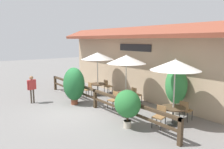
{
  "coord_description": "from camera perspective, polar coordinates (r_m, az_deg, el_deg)",
  "views": [
    {
      "loc": [
        9.15,
        -4.79,
        3.45
      ],
      "look_at": [
        0.8,
        1.53,
        1.78
      ],
      "focal_mm": 35.0,
      "sensor_mm": 36.0,
      "label": 1
    }
  ],
  "objects": [
    {
      "name": "pedestrian",
      "position": [
        12.69,
        -20.22,
        -2.76
      ],
      "size": [
        0.28,
        0.52,
        1.52
      ],
      "rotation": [
        0.0,
        0.0,
        -1.32
      ],
      "color": "#42382D",
      "rests_on": "ground"
    },
    {
      "name": "building_facade",
      "position": [
        12.83,
        7.05,
        3.23
      ],
      "size": [
        14.28,
        1.49,
        4.23
      ],
      "color": "tan",
      "rests_on": "ground"
    },
    {
      "name": "dining_table_middle",
      "position": [
        11.5,
        3.65,
        -5.44
      ],
      "size": [
        0.98,
        0.98,
        0.72
      ],
      "color": "#4C3826",
      "rests_on": "ground"
    },
    {
      "name": "chair_near_streetside",
      "position": [
        13.41,
        -6.22,
        -3.73
      ],
      "size": [
        0.43,
        0.43,
        0.88
      ],
      "rotation": [
        0.0,
        0.0,
        -0.02
      ],
      "color": "olive",
      "rests_on": "ground"
    },
    {
      "name": "chair_far_streetside",
      "position": [
        8.96,
        12.35,
        -10.42
      ],
      "size": [
        0.5,
        0.5,
        0.88
      ],
      "rotation": [
        0.0,
        0.0,
        0.22
      ],
      "color": "olive",
      "rests_on": "ground"
    },
    {
      "name": "potted_plant_corner_fern",
      "position": [
        11.85,
        -9.9,
        -2.56
      ],
      "size": [
        1.24,
        1.11,
        2.0
      ],
      "color": "brown",
      "rests_on": "ground"
    },
    {
      "name": "dining_table_far",
      "position": [
        9.42,
        15.69,
        -9.06
      ],
      "size": [
        0.98,
        0.98,
        0.72
      ],
      "color": "#4C3826",
      "rests_on": "ground"
    },
    {
      "name": "chair_middle_streetside",
      "position": [
        11.06,
        0.5,
        -6.44
      ],
      "size": [
        0.46,
        0.46,
        0.88
      ],
      "rotation": [
        0.0,
        0.0,
        0.09
      ],
      "color": "olive",
      "rests_on": "ground"
    },
    {
      "name": "chair_near_wallside",
      "position": [
        14.21,
        -1.18,
        -2.95
      ],
      "size": [
        0.42,
        0.42,
        0.88
      ],
      "rotation": [
        0.0,
        0.0,
        3.14
      ],
      "color": "olive",
      "rests_on": "ground"
    },
    {
      "name": "potted_plant_small_flowering",
      "position": [
        10.55,
        16.4,
        -2.92
      ],
      "size": [
        1.03,
        0.93,
        2.24
      ],
      "color": "#B7AD99",
      "rests_on": "ground"
    },
    {
      "name": "patio_umbrella_middle",
      "position": [
        11.18,
        3.74,
        3.95
      ],
      "size": [
        2.01,
        2.01,
        2.71
      ],
      "color": "#B7B2A8",
      "rests_on": "ground"
    },
    {
      "name": "patio_umbrella_near",
      "position": [
        13.55,
        -3.82,
        4.84
      ],
      "size": [
        2.01,
        2.01,
        2.71
      ],
      "color": "#B7B2A8",
      "rests_on": "ground"
    },
    {
      "name": "ground_plane",
      "position": [
        10.89,
        -9.11,
        -9.54
      ],
      "size": [
        60.0,
        60.0,
        0.0
      ],
      "primitive_type": "plane",
      "color": "slate"
    },
    {
      "name": "patio_umbrella_far",
      "position": [
        9.03,
        16.2,
        2.39
      ],
      "size": [
        2.01,
        2.01,
        2.71
      ],
      "color": "#B7B2A8",
      "rests_on": "ground"
    },
    {
      "name": "potted_plant_broad_leaf",
      "position": [
        8.61,
        4.08,
        -7.76
      ],
      "size": [
        1.1,
        0.99,
        1.53
      ],
      "color": "#B7AD99",
      "rests_on": "ground"
    },
    {
      "name": "chair_middle_wallside",
      "position": [
        12.08,
        6.21,
        -5.16
      ],
      "size": [
        0.45,
        0.45,
        0.88
      ],
      "rotation": [
        0.0,
        0.0,
        3.07
      ],
      "color": "olive",
      "rests_on": "ground"
    },
    {
      "name": "chair_far_wallside",
      "position": [
        9.97,
        18.61,
        -8.67
      ],
      "size": [
        0.45,
        0.45,
        0.88
      ],
      "rotation": [
        0.0,
        0.0,
        3.21
      ],
      "color": "olive",
      "rests_on": "ground"
    },
    {
      "name": "dining_table_near",
      "position": [
        13.82,
        -3.74,
        -2.97
      ],
      "size": [
        0.98,
        0.98,
        0.72
      ],
      "color": "#4C3826",
      "rests_on": "ground"
    },
    {
      "name": "patio_railing",
      "position": [
        11.2,
        -4.44,
        -5.22
      ],
      "size": [
        10.4,
        0.14,
        0.95
      ],
      "color": "#3D2D1E",
      "rests_on": "ground"
    }
  ]
}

